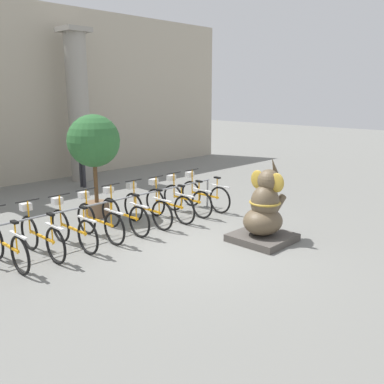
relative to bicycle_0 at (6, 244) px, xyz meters
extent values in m
plane|color=slate|center=(3.11, -1.82, -0.42)|extent=(60.00, 60.00, 0.00)
cube|color=#B2A893|center=(3.11, 6.78, 2.58)|extent=(20.00, 0.20, 6.00)
cylinder|color=gray|center=(5.16, 5.78, 2.08)|extent=(0.73, 0.73, 5.00)
cube|color=gray|center=(5.16, 5.78, 4.66)|extent=(0.91, 0.91, 0.16)
cylinder|color=gray|center=(5.56, 0.13, -0.04)|extent=(0.05, 0.05, 0.75)
cylinder|color=gray|center=(2.65, 0.13, 0.33)|extent=(5.91, 0.04, 0.04)
torus|color=black|center=(0.00, -0.55, -0.06)|extent=(0.05, 0.71, 0.71)
cube|color=orange|center=(0.00, -0.04, -0.01)|extent=(0.04, 0.94, 0.04)
cube|color=silver|center=(0.00, -0.55, 0.31)|extent=(0.06, 0.59, 0.03)
cylinder|color=orange|center=(0.00, -0.45, 0.22)|extent=(0.03, 0.03, 0.56)
cube|color=black|center=(0.00, -0.45, 0.51)|extent=(0.08, 0.18, 0.04)
torus|color=black|center=(0.66, 0.48, -0.06)|extent=(0.05, 0.71, 0.71)
torus|color=black|center=(0.66, -0.55, -0.06)|extent=(0.05, 0.71, 0.71)
cube|color=orange|center=(0.66, -0.04, -0.01)|extent=(0.04, 0.94, 0.04)
cube|color=silver|center=(0.66, -0.55, 0.31)|extent=(0.06, 0.59, 0.03)
cylinder|color=orange|center=(0.66, -0.45, 0.22)|extent=(0.03, 0.03, 0.56)
cube|color=black|center=(0.66, -0.45, 0.51)|extent=(0.08, 0.18, 0.04)
cylinder|color=orange|center=(0.66, 0.44, 0.27)|extent=(0.03, 0.03, 0.67)
cylinder|color=black|center=(0.66, 0.44, 0.60)|extent=(0.48, 0.03, 0.03)
cube|color=silver|center=(0.66, 0.54, 0.46)|extent=(0.20, 0.16, 0.14)
torus|color=black|center=(1.33, 0.46, -0.06)|extent=(0.05, 0.71, 0.71)
torus|color=black|center=(1.33, -0.58, -0.06)|extent=(0.05, 0.71, 0.71)
cube|color=orange|center=(1.33, -0.06, -0.01)|extent=(0.04, 0.94, 0.04)
cube|color=silver|center=(1.33, -0.58, 0.31)|extent=(0.06, 0.59, 0.03)
cylinder|color=orange|center=(1.33, -0.48, 0.22)|extent=(0.03, 0.03, 0.56)
cube|color=black|center=(1.33, -0.48, 0.51)|extent=(0.08, 0.18, 0.04)
cylinder|color=orange|center=(1.33, 0.42, 0.27)|extent=(0.03, 0.03, 0.67)
cylinder|color=black|center=(1.33, 0.42, 0.60)|extent=(0.48, 0.03, 0.03)
cube|color=silver|center=(1.33, 0.52, 0.46)|extent=(0.20, 0.16, 0.14)
torus|color=black|center=(1.99, 0.52, -0.06)|extent=(0.05, 0.71, 0.71)
torus|color=black|center=(1.99, -0.52, -0.06)|extent=(0.05, 0.71, 0.71)
cube|color=orange|center=(1.99, 0.00, -0.01)|extent=(0.04, 0.94, 0.04)
cube|color=silver|center=(1.99, -0.52, 0.31)|extent=(0.06, 0.59, 0.03)
cylinder|color=orange|center=(1.99, -0.42, 0.22)|extent=(0.03, 0.03, 0.56)
cube|color=black|center=(1.99, -0.42, 0.51)|extent=(0.08, 0.18, 0.04)
cylinder|color=orange|center=(1.99, 0.48, 0.27)|extent=(0.03, 0.03, 0.67)
cylinder|color=black|center=(1.99, 0.48, 0.60)|extent=(0.48, 0.03, 0.03)
cube|color=silver|center=(1.99, 0.58, 0.46)|extent=(0.20, 0.16, 0.14)
torus|color=black|center=(2.65, 0.53, -0.06)|extent=(0.05, 0.71, 0.71)
torus|color=black|center=(2.65, -0.51, -0.06)|extent=(0.05, 0.71, 0.71)
cube|color=orange|center=(2.65, 0.01, -0.01)|extent=(0.04, 0.94, 0.04)
cube|color=silver|center=(2.65, -0.51, 0.31)|extent=(0.06, 0.59, 0.03)
cylinder|color=orange|center=(2.65, -0.41, 0.22)|extent=(0.03, 0.03, 0.56)
cube|color=black|center=(2.65, -0.41, 0.51)|extent=(0.08, 0.18, 0.04)
cylinder|color=orange|center=(2.65, 0.49, 0.27)|extent=(0.03, 0.03, 0.67)
cylinder|color=black|center=(2.65, 0.49, 0.60)|extent=(0.48, 0.03, 0.03)
cube|color=silver|center=(2.65, 0.59, 0.46)|extent=(0.20, 0.16, 0.14)
torus|color=black|center=(3.32, 0.53, -0.06)|extent=(0.05, 0.71, 0.71)
torus|color=black|center=(3.32, -0.51, -0.06)|extent=(0.05, 0.71, 0.71)
cube|color=orange|center=(3.32, 0.01, -0.01)|extent=(0.04, 0.94, 0.04)
cube|color=silver|center=(3.32, -0.51, 0.31)|extent=(0.06, 0.59, 0.03)
cylinder|color=orange|center=(3.32, -0.41, 0.22)|extent=(0.03, 0.03, 0.56)
cube|color=black|center=(3.32, -0.41, 0.51)|extent=(0.08, 0.18, 0.04)
cylinder|color=orange|center=(3.32, 0.49, 0.27)|extent=(0.03, 0.03, 0.67)
cylinder|color=black|center=(3.32, 0.49, 0.60)|extent=(0.48, 0.03, 0.03)
cube|color=silver|center=(3.32, 0.59, 0.46)|extent=(0.20, 0.16, 0.14)
torus|color=black|center=(3.98, 0.48, -0.06)|extent=(0.05, 0.71, 0.71)
torus|color=black|center=(3.98, -0.55, -0.06)|extent=(0.05, 0.71, 0.71)
cube|color=orange|center=(3.98, -0.03, -0.01)|extent=(0.04, 0.94, 0.04)
cube|color=silver|center=(3.98, -0.55, 0.31)|extent=(0.06, 0.59, 0.03)
cylinder|color=orange|center=(3.98, -0.45, 0.22)|extent=(0.03, 0.03, 0.56)
cube|color=black|center=(3.98, -0.45, 0.51)|extent=(0.08, 0.18, 0.04)
cylinder|color=orange|center=(3.98, 0.44, 0.27)|extent=(0.03, 0.03, 0.67)
cylinder|color=black|center=(3.98, 0.44, 0.60)|extent=(0.48, 0.03, 0.03)
cube|color=silver|center=(3.98, 0.54, 0.46)|extent=(0.20, 0.16, 0.14)
torus|color=black|center=(4.64, 0.53, -0.06)|extent=(0.05, 0.71, 0.71)
torus|color=black|center=(4.64, -0.50, -0.06)|extent=(0.05, 0.71, 0.71)
cube|color=orange|center=(4.64, 0.01, -0.01)|extent=(0.04, 0.94, 0.04)
cube|color=silver|center=(4.64, -0.50, 0.31)|extent=(0.06, 0.59, 0.03)
cylinder|color=orange|center=(4.64, -0.40, 0.22)|extent=(0.03, 0.03, 0.56)
cube|color=black|center=(4.64, -0.40, 0.51)|extent=(0.08, 0.18, 0.04)
cylinder|color=orange|center=(4.64, 0.49, 0.27)|extent=(0.03, 0.03, 0.67)
cylinder|color=black|center=(4.64, 0.49, 0.60)|extent=(0.48, 0.03, 0.03)
cube|color=silver|center=(4.64, 0.59, 0.46)|extent=(0.20, 0.16, 0.14)
torus|color=black|center=(5.31, 0.51, -0.06)|extent=(0.05, 0.71, 0.71)
torus|color=black|center=(5.31, -0.53, -0.06)|extent=(0.05, 0.71, 0.71)
cube|color=orange|center=(5.31, -0.01, -0.01)|extent=(0.04, 0.94, 0.04)
cube|color=silver|center=(5.31, -0.53, 0.31)|extent=(0.06, 0.59, 0.03)
cylinder|color=orange|center=(5.31, -0.43, 0.22)|extent=(0.03, 0.03, 0.56)
cube|color=black|center=(5.31, -0.43, 0.51)|extent=(0.08, 0.18, 0.04)
cylinder|color=orange|center=(5.31, 0.47, 0.27)|extent=(0.03, 0.03, 0.67)
cylinder|color=black|center=(5.31, 0.47, 0.60)|extent=(0.48, 0.03, 0.03)
cube|color=silver|center=(5.31, 0.57, 0.46)|extent=(0.20, 0.16, 0.14)
cube|color=#4C4742|center=(4.31, -2.56, -0.34)|extent=(1.16, 1.16, 0.15)
ellipsoid|color=brown|center=(4.31, -2.56, 0.03)|extent=(0.90, 0.79, 0.58)
ellipsoid|color=brown|center=(4.36, -2.56, 0.42)|extent=(0.63, 0.58, 0.74)
sphere|color=brown|center=(4.46, -2.56, 0.87)|extent=(0.47, 0.47, 0.47)
ellipsoid|color=#B79333|center=(4.40, -2.32, 0.87)|extent=(0.08, 0.34, 0.40)
ellipsoid|color=#B79333|center=(4.40, -2.79, 0.87)|extent=(0.08, 0.34, 0.40)
cone|color=brown|center=(4.67, -2.56, 1.07)|extent=(0.40, 0.17, 0.59)
cylinder|color=brown|center=(4.65, -2.42, 0.34)|extent=(0.47, 0.16, 0.42)
cylinder|color=brown|center=(4.65, -2.69, 0.34)|extent=(0.47, 0.16, 0.42)
torus|color=#B79333|center=(4.36, -2.56, 0.42)|extent=(0.66, 0.66, 0.05)
cylinder|color=#28282D|center=(4.55, 4.84, 0.03)|extent=(0.11, 0.11, 0.89)
cylinder|color=#28282D|center=(4.55, 4.67, 0.03)|extent=(0.11, 0.11, 0.89)
cube|color=#1E284C|center=(4.55, 4.76, 0.80)|extent=(0.20, 0.32, 0.67)
sphere|color=tan|center=(4.55, 4.76, 1.28)|extent=(0.24, 0.24, 0.24)
cylinder|color=#1E284C|center=(4.55, 4.96, 0.84)|extent=(0.07, 0.07, 0.60)
cylinder|color=#1E284C|center=(4.55, 4.56, 0.84)|extent=(0.07, 0.07, 0.60)
cylinder|color=brown|center=(2.95, 1.55, -0.24)|extent=(0.62, 0.62, 0.36)
cylinder|color=brown|center=(2.95, 1.55, 0.46)|extent=(0.10, 0.10, 1.04)
sphere|color=#2D6633|center=(2.95, 1.55, 1.50)|extent=(1.29, 1.29, 1.29)
camera|label=1|loc=(-2.89, -7.44, 2.67)|focal=40.00mm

